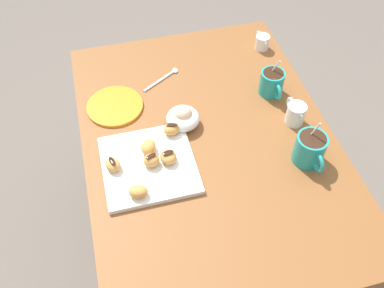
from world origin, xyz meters
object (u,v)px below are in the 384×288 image
Objects in this scene: beignet_1 at (151,160)px; beignet_5 at (113,165)px; beignet_4 at (172,129)px; beignet_3 at (148,147)px; pastry_plate_square at (149,165)px; saucer_orange_left at (115,106)px; dining_table at (208,164)px; coffee_mug_teal_right at (310,149)px; beignet_0 at (138,192)px; coffee_mug_teal_left at (272,82)px; beignet_2 at (168,157)px; chocolate_sauce_pitcher at (262,41)px; ice_cream_bowl at (183,117)px; cream_pitcher_white at (295,113)px.

beignet_1 is 0.11m from beignet_5.
beignet_3 is at bearing -57.57° from beignet_4.
pastry_plate_square is 0.28m from saucer_orange_left.
saucer_orange_left reaches higher than dining_table.
coffee_mug_teal_right is 0.48m from beignet_3.
beignet_0 is at bearing -30.22° from beignet_1.
beignet_3 is 1.01× the size of beignet_4.
coffee_mug_teal_left reaches higher than beignet_2.
pastry_plate_square is at bearing -49.43° from chocolate_sauce_pitcher.
beignet_1 is 0.05m from beignet_2.
coffee_mug_teal_left is at bearing 109.47° from beignet_5.
chocolate_sauce_pitcher reaches higher than beignet_0.
dining_table is 5.85× the size of saucer_orange_left.
saucer_orange_left is at bearing -137.63° from beignet_4.
coffee_mug_teal_right is at bearing 62.68° from beignet_4.
beignet_1 is at bearing -88.34° from beignet_2.
beignet_4 is (-0.20, 0.14, 0.00)m from beignet_0.
ice_cream_bowl reaches higher than dining_table.
chocolate_sauce_pitcher is 0.65m from beignet_2.
dining_table is 23.22× the size of beignet_1.
ice_cream_bowl is (-0.14, 0.14, 0.03)m from pastry_plate_square.
coffee_mug_teal_right reaches higher than beignet_1.
coffee_mug_teal_left is 0.53m from saucer_orange_left.
beignet_1 is at bearing 14.66° from saucer_orange_left.
beignet_3 is (0.02, -0.48, -0.00)m from cream_pitcher_white.
beignet_0 is at bearing -47.55° from beignet_2.
dining_table is 0.34m from beignet_0.
chocolate_sauce_pitcher is 1.72× the size of beignet_2.
beignet_2 is at bearing -29.01° from ice_cream_bowl.
beignet_4 is (0.17, 0.16, 0.03)m from saucer_orange_left.
chocolate_sauce_pitcher is at bearing 133.98° from beignet_0.
cream_pitcher_white reaches higher than beignet_1.
chocolate_sauce_pitcher reaches higher than saucer_orange_left.
pastry_plate_square is 0.51m from coffee_mug_teal_left.
beignet_2 is at bearing -102.30° from coffee_mug_teal_right.
beignet_3 reaches higher than pastry_plate_square.
ice_cream_bowl is at bearing 131.14° from beignet_4.
beignet_5 is at bearing -100.12° from coffee_mug_teal_right.
coffee_mug_teal_left reaches higher than pastry_plate_square.
ice_cream_bowl is 0.16m from beignet_3.
chocolate_sauce_pitcher is 1.95× the size of beignet_1.
chocolate_sauce_pitcher is at bearing 125.13° from beignet_5.
pastry_plate_square is 0.69m from chocolate_sauce_pitcher.
dining_table is at bearing -39.53° from chocolate_sauce_pitcher.
coffee_mug_teal_right is 2.83× the size of beignet_3.
cream_pitcher_white is 0.43m from beignet_2.
chocolate_sauce_pitcher is (-0.45, 0.52, 0.02)m from pastry_plate_square.
beignet_0 is (0.01, -0.51, -0.02)m from coffee_mug_teal_right.
beignet_2 is at bearing 85.51° from beignet_5.
pastry_plate_square is 5.09× the size of beignet_3.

